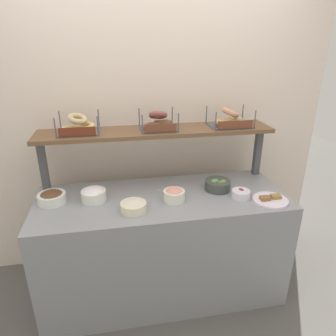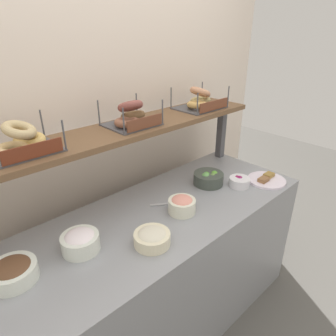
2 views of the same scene
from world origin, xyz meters
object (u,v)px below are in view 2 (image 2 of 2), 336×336
at_px(bowl_cream_cheese, 80,241).
at_px(serving_plate_white, 267,180).
at_px(bowl_veggie_mix, 208,178).
at_px(bowl_lox_spread, 182,204).
at_px(bowl_potato_salad, 152,237).
at_px(serving_spoon_near_plate, 171,203).
at_px(bowl_chocolate_spread, 13,271).
at_px(bagel_basket_plain, 22,142).
at_px(bagel_basket_cinnamon_raisin, 131,117).
at_px(bowl_beet_salad, 239,182).
at_px(bagel_basket_sesame, 200,101).

height_order(bowl_cream_cheese, serving_plate_white, bowl_cream_cheese).
height_order(bowl_veggie_mix, bowl_lox_spread, bowl_lox_spread).
relative_size(bowl_potato_salad, serving_spoon_near_plate, 1.09).
relative_size(bowl_chocolate_spread, bagel_basket_plain, 0.64).
height_order(bowl_potato_salad, serving_spoon_near_plate, bowl_potato_salad).
bearing_deg(bagel_basket_cinnamon_raisin, serving_plate_white, -33.49).
bearing_deg(bagel_basket_cinnamon_raisin, bowl_potato_salad, -118.37).
height_order(bowl_potato_salad, bowl_chocolate_spread, bowl_chocolate_spread).
bearing_deg(bowl_veggie_mix, bowl_beet_salad, -51.58).
relative_size(bowl_veggie_mix, bowl_potato_salad, 1.11).
bearing_deg(bagel_basket_plain, bowl_chocolate_spread, -131.71).
xyz_separation_m(bowl_lox_spread, bagel_basket_cinnamon_raisin, (-0.06, 0.35, 0.43)).
relative_size(bowl_cream_cheese, serving_plate_white, 0.70).
bearing_deg(serving_plate_white, bowl_cream_cheese, 169.27).
bearing_deg(bowl_cream_cheese, bagel_basket_plain, 107.36).
relative_size(bowl_potato_salad, bagel_basket_sesame, 0.54).
relative_size(serving_plate_white, bagel_basket_plain, 0.83).
bearing_deg(bowl_beet_salad, serving_spoon_near_plate, 163.48).
xyz_separation_m(bowl_veggie_mix, serving_spoon_near_plate, (-0.35, -0.01, -0.03)).
relative_size(serving_plate_white, bagel_basket_sesame, 0.77).
height_order(serving_plate_white, bagel_basket_plain, bagel_basket_plain).
bearing_deg(bowl_lox_spread, serving_spoon_near_plate, 84.16).
bearing_deg(bowl_lox_spread, bowl_beet_salad, -5.22).
distance_m(bowl_cream_cheese, bagel_basket_plain, 0.50).
xyz_separation_m(bowl_chocolate_spread, bagel_basket_sesame, (1.35, 0.21, 0.44)).
height_order(serving_spoon_near_plate, bagel_basket_plain, bagel_basket_plain).
bearing_deg(bowl_cream_cheese, bagel_basket_cinnamon_raisin, 26.25).
distance_m(serving_spoon_near_plate, bagel_basket_sesame, 0.73).
xyz_separation_m(bowl_beet_salad, serving_plate_white, (0.19, -0.09, -0.02)).
bearing_deg(serving_spoon_near_plate, bowl_beet_salad, -16.52).
bearing_deg(bagel_basket_cinnamon_raisin, bagel_basket_plain, 179.19).
height_order(bowl_chocolate_spread, bagel_basket_cinnamon_raisin, bagel_basket_cinnamon_raisin).
relative_size(bowl_beet_salad, bowl_veggie_mix, 0.68).
bearing_deg(bagel_basket_cinnamon_raisin, bowl_veggie_mix, -29.75).
distance_m(bowl_cream_cheese, bagel_basket_cinnamon_raisin, 0.70).
xyz_separation_m(bowl_cream_cheese, bagel_basket_plain, (-0.08, 0.25, 0.43)).
bearing_deg(bagel_basket_cinnamon_raisin, bowl_chocolate_spread, -164.15).
relative_size(bowl_potato_salad, bagel_basket_plain, 0.58).
bearing_deg(bowl_potato_salad, serving_spoon_near_plate, 31.76).
height_order(bowl_lox_spread, serving_spoon_near_plate, bowl_lox_spread).
xyz_separation_m(bagel_basket_cinnamon_raisin, bagel_basket_sesame, (0.56, -0.01, -0.00)).
relative_size(bowl_cream_cheese, bagel_basket_plain, 0.58).
distance_m(bowl_beet_salad, bowl_cream_cheese, 1.05).
bearing_deg(bowl_potato_salad, bagel_basket_sesame, 28.30).
distance_m(bowl_chocolate_spread, bagel_basket_cinnamon_raisin, 0.93).
bearing_deg(bagel_basket_plain, serving_plate_white, -20.48).
bearing_deg(bagel_basket_sesame, bowl_potato_salad, -151.70).
xyz_separation_m(bowl_cream_cheese, serving_spoon_near_plate, (0.57, -0.00, -0.04)).
bearing_deg(bagel_basket_cinnamon_raisin, bowl_lox_spread, -80.77).
bearing_deg(bowl_lox_spread, bowl_cream_cheese, 169.78).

